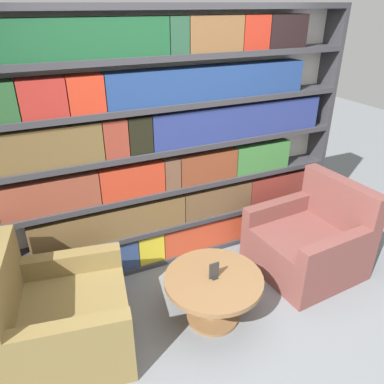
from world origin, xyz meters
name	(u,v)px	position (x,y,z in m)	size (l,w,h in m)	color
ground_plane	(241,340)	(0.00, 0.00, 0.00)	(14.00, 14.00, 0.00)	slate
bookshelf	(171,148)	(-0.04, 1.30, 1.18)	(3.48, 0.30, 2.39)	silver
armchair_left	(60,318)	(-1.27, 0.52, 0.29)	(1.05, 1.04, 0.89)	olive
armchair_right	(309,242)	(1.09, 0.52, 0.29)	(0.96, 0.95, 0.89)	brown
coffee_table	(213,289)	(-0.09, 0.31, 0.30)	(0.80, 0.80, 0.43)	brown
table_sign	(214,272)	(-0.09, 0.31, 0.49)	(0.08, 0.06, 0.14)	black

